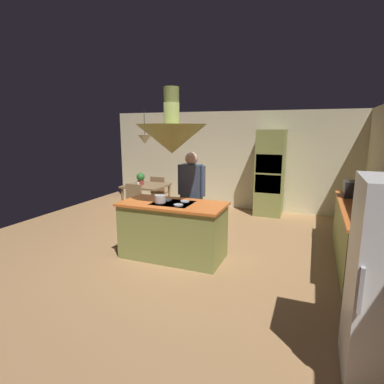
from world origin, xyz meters
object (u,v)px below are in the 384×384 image
(canister_sugar, at_px, (369,208))
(microwave_on_counter, at_px, (358,190))
(dining_table, at_px, (146,189))
(cooking_pot_on_cooktop, at_px, (160,199))
(chair_by_back_wall, at_px, (159,190))
(canister_flour, at_px, (371,213))
(person_at_island, at_px, (191,192))
(oven_tower, at_px, (270,173))
(cup_on_table, at_px, (138,184))
(kitchen_island, at_px, (173,230))
(chair_facing_island, at_px, (131,201))
(potted_plant_on_table, at_px, (141,178))

(canister_sugar, distance_m, microwave_on_counter, 1.22)
(dining_table, relative_size, cooking_pot_on_cooktop, 5.42)
(chair_by_back_wall, bearing_deg, canister_flour, 150.06)
(dining_table, distance_m, person_at_island, 2.27)
(chair_by_back_wall, bearing_deg, oven_tower, -170.60)
(person_at_island, height_order, cup_on_table, person_at_island)
(person_at_island, xyz_separation_m, canister_flour, (2.79, -0.53, 0.03))
(dining_table, height_order, canister_sugar, canister_sugar)
(kitchen_island, distance_m, oven_tower, 3.47)
(chair_by_back_wall, bearing_deg, chair_facing_island, 90.00)
(dining_table, distance_m, chair_facing_island, 0.70)
(potted_plant_on_table, height_order, cooking_pot_on_cooktop, cooking_pot_on_cooktop)
(kitchen_island, distance_m, canister_flour, 2.90)
(oven_tower, distance_m, canister_sugar, 3.38)
(dining_table, bearing_deg, kitchen_island, -51.01)
(kitchen_island, xyz_separation_m, canister_flour, (2.84, 0.17, 0.54))
(chair_facing_island, distance_m, microwave_on_counter, 4.58)
(oven_tower, relative_size, dining_table, 2.14)
(canister_sugar, relative_size, cooking_pot_on_cooktop, 1.18)
(dining_table, height_order, chair_by_back_wall, chair_by_back_wall)
(person_at_island, height_order, canister_flour, person_at_island)
(chair_by_back_wall, xyz_separation_m, canister_sugar, (4.54, -2.43, 0.53))
(chair_by_back_wall, height_order, canister_sugar, canister_sugar)
(potted_plant_on_table, bearing_deg, canister_flour, -21.75)
(oven_tower, distance_m, canister_flour, 3.54)
(chair_by_back_wall, xyz_separation_m, cup_on_table, (-0.09, -0.91, 0.30))
(canister_sugar, bearing_deg, cup_on_table, 161.77)
(potted_plant_on_table, distance_m, microwave_on_counter, 4.66)
(kitchen_island, xyz_separation_m, canister_sugar, (2.84, 0.35, 0.57))
(person_at_island, relative_size, potted_plant_on_table, 5.67)
(oven_tower, height_order, microwave_on_counter, oven_tower)
(canister_flour, xyz_separation_m, canister_sugar, (0.00, 0.18, 0.03))
(microwave_on_counter, height_order, cooking_pot_on_cooktop, microwave_on_counter)
(chair_facing_island, distance_m, cup_on_table, 0.55)
(person_at_island, relative_size, chair_by_back_wall, 1.95)
(cup_on_table, bearing_deg, microwave_on_counter, -3.81)
(person_at_island, bearing_deg, dining_table, 141.23)
(person_at_island, bearing_deg, chair_by_back_wall, 130.02)
(oven_tower, xyz_separation_m, canister_sugar, (1.74, -2.90, -0.01))
(kitchen_island, xyz_separation_m, dining_table, (-1.70, 2.10, 0.19))
(canister_sugar, height_order, microwave_on_counter, microwave_on_counter)
(oven_tower, relative_size, chair_by_back_wall, 2.39)
(dining_table, bearing_deg, person_at_island, -38.77)
(microwave_on_counter, bearing_deg, canister_flour, -90.00)
(cup_on_table, bearing_deg, canister_sugar, -18.23)
(person_at_island, relative_size, cup_on_table, 18.89)
(chair_facing_island, bearing_deg, potted_plant_on_table, 99.52)
(person_at_island, bearing_deg, kitchen_island, -94.34)
(canister_flour, xyz_separation_m, microwave_on_counter, (0.00, 1.40, 0.06))
(cup_on_table, bearing_deg, kitchen_island, -46.22)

